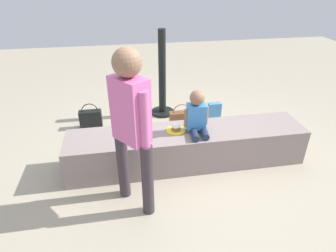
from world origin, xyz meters
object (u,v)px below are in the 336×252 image
(party_cup_red, at_px, (262,131))
(cake_box_white, at_px, (136,126))
(child_seated, at_px, (197,115))
(water_bottle_near_gift, at_px, (200,110))
(gift_bag, at_px, (214,112))
(handbag_brown_canvas, at_px, (181,118))
(cake_plate, at_px, (176,129))
(adult_standing, at_px, (131,120))
(handbag_black_leather, at_px, (91,119))

(party_cup_red, height_order, cake_box_white, cake_box_white)
(child_seated, distance_m, cake_box_white, 1.24)
(child_seated, height_order, water_bottle_near_gift, child_seated)
(gift_bag, height_order, cake_box_white, gift_bag)
(child_seated, xyz_separation_m, handbag_brown_canvas, (0.04, 0.92, -0.52))
(gift_bag, xyz_separation_m, water_bottle_near_gift, (-0.16, 0.20, -0.05))
(gift_bag, distance_m, water_bottle_near_gift, 0.26)
(child_seated, xyz_separation_m, water_bottle_near_gift, (0.38, 1.15, -0.53))
(child_seated, xyz_separation_m, party_cup_red, (1.09, 0.49, -0.59))
(water_bottle_near_gift, bearing_deg, cake_plate, -118.72)
(adult_standing, relative_size, handbag_brown_canvas, 4.49)
(handbag_black_leather, bearing_deg, adult_standing, -72.11)
(child_seated, height_order, handbag_brown_canvas, child_seated)
(gift_bag, xyz_separation_m, handbag_brown_canvas, (-0.50, -0.03, -0.04))
(cake_plate, relative_size, water_bottle_near_gift, 0.97)
(party_cup_red, distance_m, handbag_black_leather, 2.42)
(child_seated, bearing_deg, gift_bag, 60.34)
(adult_standing, xyz_separation_m, handbag_brown_canvas, (0.76, 1.45, -0.81))
(water_bottle_near_gift, bearing_deg, handbag_black_leather, -178.28)
(water_bottle_near_gift, height_order, party_cup_red, water_bottle_near_gift)
(handbag_black_leather, height_order, handbag_brown_canvas, handbag_black_leather)
(handbag_black_leather, bearing_deg, gift_bag, -4.86)
(water_bottle_near_gift, bearing_deg, adult_standing, -123.29)
(water_bottle_near_gift, distance_m, party_cup_red, 0.97)
(cake_plate, xyz_separation_m, cake_box_white, (-0.41, 0.84, -0.39))
(cake_plate, height_order, handbag_brown_canvas, cake_plate)
(gift_bag, bearing_deg, water_bottle_near_gift, 128.24)
(adult_standing, relative_size, water_bottle_near_gift, 6.59)
(party_cup_red, relative_size, handbag_black_leather, 0.27)
(adult_standing, bearing_deg, gift_bag, 49.53)
(cake_plate, distance_m, gift_bag, 1.20)
(gift_bag, height_order, handbag_brown_canvas, gift_bag)
(party_cup_red, relative_size, handbag_brown_canvas, 0.30)
(handbag_black_leather, distance_m, handbag_brown_canvas, 1.30)
(handbag_black_leather, relative_size, handbag_brown_canvas, 1.08)
(child_seated, distance_m, gift_bag, 1.19)
(cake_plate, xyz_separation_m, party_cup_red, (1.31, 0.44, -0.40))
(cake_plate, xyz_separation_m, gift_bag, (0.76, 0.89, -0.29))
(party_cup_red, bearing_deg, cake_box_white, 166.68)
(party_cup_red, distance_m, handbag_brown_canvas, 1.14)
(water_bottle_near_gift, bearing_deg, gift_bag, -51.76)
(child_seated, distance_m, handbag_black_leather, 1.74)
(gift_bag, relative_size, water_bottle_near_gift, 1.47)
(party_cup_red, bearing_deg, cake_plate, -161.59)
(cake_plate, relative_size, handbag_brown_canvas, 0.66)
(adult_standing, relative_size, handbag_black_leather, 4.14)
(child_seated, height_order, party_cup_red, child_seated)
(adult_standing, bearing_deg, water_bottle_near_gift, 56.71)
(cake_plate, height_order, gift_bag, cake_plate)
(child_seated, relative_size, party_cup_red, 4.81)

